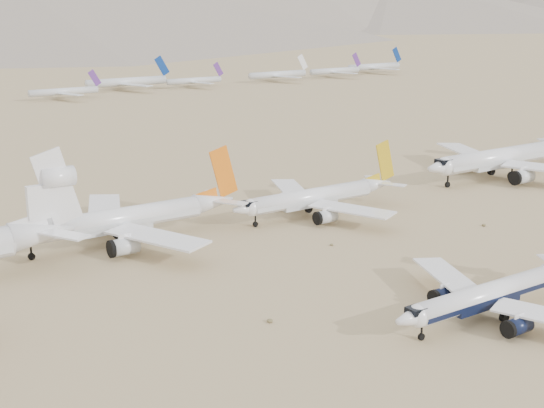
% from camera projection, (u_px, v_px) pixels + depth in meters
% --- Properties ---
extents(ground, '(7000.00, 7000.00, 0.00)m').
position_uv_depth(ground, '(475.00, 309.00, 122.71)').
color(ground, '#967F57').
rests_on(ground, ground).
extents(main_airliner, '(40.35, 39.41, 14.24)m').
position_uv_depth(main_airliner, '(495.00, 293.00, 119.26)').
color(main_airliner, white).
rests_on(main_airliner, ground).
extents(row2_navy_widebody, '(57.03, 55.77, 20.29)m').
position_uv_depth(row2_navy_widebody, '(504.00, 157.00, 213.83)').
color(row2_navy_widebody, white).
rests_on(row2_navy_widebody, ground).
extents(row2_gold_tail, '(44.06, 43.09, 15.69)m').
position_uv_depth(row2_gold_tail, '(318.00, 197.00, 175.89)').
color(row2_gold_tail, white).
rests_on(row2_gold_tail, ground).
extents(row2_orange_tail, '(50.22, 49.13, 17.91)m').
position_uv_depth(row2_orange_tail, '(126.00, 219.00, 155.64)').
color(row2_orange_tail, white).
rests_on(row2_orange_tail, ground).
extents(distant_storage_row, '(565.04, 61.54, 16.09)m').
position_uv_depth(distant_storage_row, '(71.00, 87.00, 399.15)').
color(distant_storage_row, silver).
rests_on(distant_storage_row, ground).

